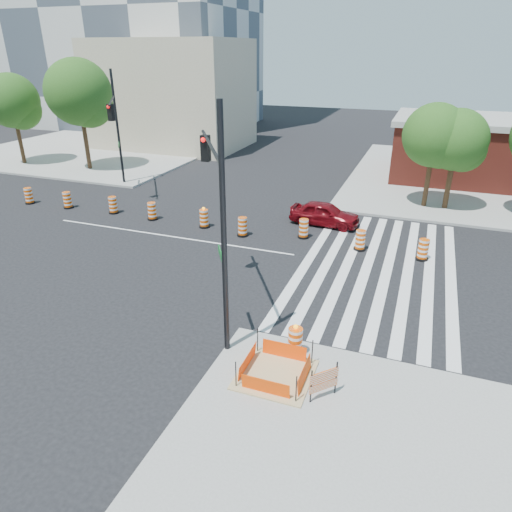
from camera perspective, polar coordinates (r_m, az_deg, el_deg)
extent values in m
plane|color=black|center=(24.84, -10.92, 2.47)|extent=(120.00, 120.00, 0.00)
cube|color=gray|center=(39.03, 28.54, 8.14)|extent=(22.00, 22.00, 0.15)
cube|color=gray|center=(49.09, -18.58, 12.66)|extent=(22.00, 22.00, 0.15)
cube|color=silver|center=(22.04, 6.79, -0.15)|extent=(0.45, 13.50, 0.01)
cube|color=silver|center=(21.87, 9.07, -0.50)|extent=(0.45, 13.50, 0.01)
cube|color=silver|center=(21.74, 11.38, -0.85)|extent=(0.45, 13.50, 0.01)
cube|color=silver|center=(21.65, 13.72, -1.20)|extent=(0.45, 13.50, 0.01)
cube|color=silver|center=(21.59, 16.08, -1.55)|extent=(0.45, 13.50, 0.01)
cube|color=silver|center=(21.57, 18.44, -1.90)|extent=(0.45, 13.50, 0.01)
cube|color=silver|center=(21.59, 20.81, -2.24)|extent=(0.45, 13.50, 0.01)
cube|color=silver|center=(21.64, 23.17, -2.58)|extent=(0.45, 13.50, 0.01)
cube|color=silver|center=(24.84, -10.92, 2.48)|extent=(14.00, 0.12, 0.01)
cube|color=tan|center=(14.23, 2.41, -14.58)|extent=(2.20, 2.20, 0.05)
cube|color=#FF4505|center=(13.42, 1.17, -16.04)|extent=(1.44, 0.02, 0.55)
cube|color=#FF4505|center=(14.76, 3.55, -11.75)|extent=(1.44, 0.02, 0.55)
cube|color=#FF4505|center=(14.31, -1.09, -13.02)|extent=(0.02, 1.44, 0.55)
cube|color=#FF4505|center=(13.89, 6.07, -14.54)|extent=(0.02, 1.44, 0.55)
cylinder|color=black|center=(13.56, -2.53, -14.60)|extent=(0.04, 0.04, 0.90)
cylinder|color=black|center=(13.11, 5.05, -16.30)|extent=(0.04, 0.04, 0.90)
cylinder|color=black|center=(14.89, 0.20, -10.51)|extent=(0.04, 0.04, 0.90)
cylinder|color=black|center=(14.48, 7.04, -11.86)|extent=(0.04, 0.04, 0.90)
cube|color=maroon|center=(38.61, 29.14, 11.00)|extent=(16.00, 8.00, 4.20)
cube|color=tan|center=(48.31, -10.42, 19.25)|extent=(14.00, 10.00, 10.00)
imported|color=#63080E|center=(26.06, 8.57, 5.26)|extent=(3.97, 1.78, 1.32)
cylinder|color=black|center=(13.45, -4.03, 2.22)|extent=(0.18, 0.18, 7.81)
cylinder|color=black|center=(15.64, -5.69, 13.57)|extent=(3.17, 5.05, 0.12)
cube|color=black|center=(17.74, -6.32, 13.24)|extent=(0.31, 0.27, 0.98)
sphere|color=#FF0C0C|center=(17.52, -6.65, 14.22)|extent=(0.18, 0.18, 0.18)
cube|color=#0C591E|center=(14.73, -4.41, 0.12)|extent=(0.65, 1.02, 0.24)
cylinder|color=black|center=(34.70, -16.92, 15.06)|extent=(0.17, 0.17, 7.76)
cylinder|color=black|center=(31.55, -17.62, 18.05)|extent=(3.33, 4.90, 0.12)
cube|color=black|center=(29.58, -17.70, 16.72)|extent=(0.31, 0.27, 0.97)
sphere|color=#FF0C0C|center=(29.40, -18.01, 17.32)|extent=(0.17, 0.17, 0.17)
cube|color=#0C591E|center=(33.90, -16.78, 13.20)|extent=(0.68, 0.99, 0.24)
cylinder|color=black|center=(15.06, 4.86, -12.03)|extent=(0.58, 0.58, 0.10)
cylinder|color=#E24D04|center=(14.78, 4.92, -10.53)|extent=(0.46, 0.46, 0.92)
sphere|color=#FF990C|center=(14.48, 5.00, -8.81)|extent=(0.15, 0.15, 0.15)
cube|color=#E24D04|center=(13.15, 8.52, -14.60)|extent=(0.67, 0.70, 0.30)
cube|color=#E24D04|center=(13.37, 8.43, -15.76)|extent=(0.67, 0.70, 0.24)
cylinder|color=black|center=(13.10, 6.91, -15.89)|extent=(0.04, 0.04, 1.09)
cylinder|color=black|center=(13.48, 9.97, -14.77)|extent=(0.04, 0.04, 1.09)
cylinder|color=#382314|center=(44.47, -27.48, 13.06)|extent=(0.32, 0.32, 4.65)
sphere|color=#204513|center=(44.11, -28.24, 16.73)|extent=(4.36, 4.36, 4.36)
sphere|color=#204513|center=(44.02, -27.30, 15.93)|extent=(3.20, 3.20, 3.20)
sphere|color=#204513|center=(44.31, -28.67, 16.09)|extent=(2.91, 2.91, 2.91)
cylinder|color=#382314|center=(40.11, -20.56, 13.79)|extent=(0.34, 0.34, 5.39)
sphere|color=#204513|center=(39.71, -21.31, 18.54)|extent=(5.05, 5.05, 5.05)
sphere|color=#204513|center=(39.68, -20.20, 17.46)|extent=(3.70, 3.70, 3.70)
sphere|color=#204513|center=(39.87, -21.89, 17.73)|extent=(3.37, 3.37, 3.37)
cylinder|color=#382314|center=(30.20, 20.72, 9.27)|extent=(0.29, 0.29, 3.98)
sphere|color=#204513|center=(29.70, 21.44, 13.88)|extent=(3.73, 3.73, 3.73)
sphere|color=#204513|center=(30.09, 22.15, 12.67)|extent=(2.74, 2.74, 2.74)
sphere|color=#204513|center=(29.58, 20.61, 13.23)|extent=(2.49, 2.49, 2.49)
cylinder|color=#382314|center=(30.28, 23.02, 8.77)|extent=(0.31, 0.31, 3.81)
sphere|color=#204513|center=(29.80, 23.78, 13.16)|extent=(3.57, 3.57, 3.57)
sphere|color=#204513|center=(30.22, 24.51, 12.00)|extent=(2.62, 2.62, 2.62)
sphere|color=#204513|center=(29.65, 22.90, 12.54)|extent=(2.38, 2.38, 2.38)
cylinder|color=black|center=(33.07, -26.38, 6.00)|extent=(0.60, 0.60, 0.10)
cylinder|color=#E24D04|center=(32.94, -26.54, 6.82)|extent=(0.48, 0.48, 0.95)
cylinder|color=black|center=(31.12, -22.37, 5.67)|extent=(0.60, 0.60, 0.10)
cylinder|color=#E24D04|center=(30.98, -22.52, 6.54)|extent=(0.48, 0.48, 0.95)
cylinder|color=black|center=(29.18, -17.33, 5.24)|extent=(0.60, 0.60, 0.10)
cylinder|color=#E24D04|center=(29.03, -17.45, 6.17)|extent=(0.48, 0.48, 0.95)
cylinder|color=black|center=(27.47, -12.78, 4.58)|extent=(0.60, 0.60, 0.10)
cylinder|color=#E24D04|center=(27.31, -12.87, 5.56)|extent=(0.48, 0.48, 0.95)
cylinder|color=black|center=(25.78, -6.47, 3.71)|extent=(0.60, 0.60, 0.10)
cylinder|color=#E24D04|center=(25.60, -6.52, 4.76)|extent=(0.48, 0.48, 0.95)
sphere|color=#FF990C|center=(25.42, -6.58, 5.92)|extent=(0.16, 0.16, 0.16)
cylinder|color=black|center=(24.43, -1.67, 2.66)|extent=(0.60, 0.60, 0.10)
cylinder|color=#E24D04|center=(24.24, -1.69, 3.76)|extent=(0.48, 0.48, 0.95)
cylinder|color=black|center=(24.31, 5.93, 2.43)|extent=(0.60, 0.60, 0.10)
cylinder|color=#E24D04|center=(24.13, 5.98, 3.53)|extent=(0.48, 0.48, 0.95)
cylinder|color=black|center=(23.28, 12.80, 0.89)|extent=(0.60, 0.60, 0.10)
cylinder|color=#E24D04|center=(23.09, 12.91, 2.03)|extent=(0.48, 0.48, 0.95)
cylinder|color=black|center=(23.03, 19.99, -0.30)|extent=(0.60, 0.60, 0.10)
cylinder|color=#E24D04|center=(22.84, 20.16, 0.84)|extent=(0.48, 0.48, 0.95)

